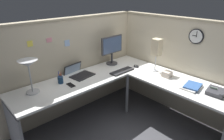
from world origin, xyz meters
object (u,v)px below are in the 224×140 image
office_phone (216,92)px  keyboard (122,71)px  book_stack (192,87)px  cell_phone (71,85)px  computer_mouse (136,66)px  desk_lamp_paper (157,48)px  monitor (112,48)px  desk_lamp_dome (28,66)px  pen_cup (60,80)px  wall_clock (196,36)px  laptop (78,73)px  tissue_box (167,74)px

office_phone → keyboard: bearing=104.3°
keyboard → book_stack: size_ratio=1.42×
keyboard → book_stack: book_stack is taller
office_phone → cell_phone: bearing=129.3°
computer_mouse → desk_lamp_paper: bearing=-72.7°
computer_mouse → cell_phone: bearing=172.1°
office_phone → book_stack: bearing=98.5°
computer_mouse → office_phone: size_ratio=0.48×
monitor → desk_lamp_paper: (0.30, -0.71, 0.09)m
monitor → desk_lamp_dome: (-1.46, -0.07, 0.07)m
pen_cup → wall_clock: bearing=-34.5°
pen_cup → wall_clock: size_ratio=0.82×
keyboard → desk_lamp_dome: size_ratio=0.97×
wall_clock → keyboard: bearing=130.2°
laptop → tissue_box: bearing=-46.6°
laptop → desk_lamp_paper: desk_lamp_paper is taller
desk_lamp_paper → pen_cup: bearing=154.9°
cell_phone → book_stack: (1.16, -1.18, 0.02)m
laptop → tissue_box: 1.37m
cell_phone → wall_clock: wall_clock is taller
desk_lamp_paper → book_stack: bearing=-100.4°
desk_lamp_dome → cell_phone: bearing=-18.6°
office_phone → book_stack: 0.30m
book_stack → tissue_box: bearing=81.9°
laptop → pen_cup: size_ratio=2.38×
monitor → laptop: 0.76m
computer_mouse → wall_clock: (0.36, -0.79, 0.59)m
desk_lamp_paper → wall_clock: wall_clock is taller
book_stack → desk_lamp_paper: bearing=79.6°
pen_cup → book_stack: (1.23, -1.34, -0.03)m
desk_lamp_paper → cell_phone: bearing=159.7°
desk_lamp_dome → cell_phone: (0.47, -0.16, -0.36)m
computer_mouse → wall_clock: wall_clock is taller
book_stack → tissue_box: size_ratio=2.52×
monitor → wall_clock: 1.35m
monitor → tissue_box: bearing=-76.7°
monitor → desk_lamp_dome: monitor is taller
keyboard → office_phone: office_phone is taller
laptop → cell_phone: laptop is taller
laptop → office_phone: 1.95m
computer_mouse → desk_lamp_dome: desk_lamp_dome is taller
computer_mouse → wall_clock: bearing=-65.6°
desk_lamp_paper → tissue_box: size_ratio=4.42×
tissue_box → monitor: bearing=103.3°
desk_lamp_dome → wall_clock: bearing=-28.8°
laptop → computer_mouse: laptop is taller
computer_mouse → cell_phone: computer_mouse is taller
desk_lamp_dome → desk_lamp_paper: size_ratio=0.84×
laptop → desk_lamp_paper: 1.29m
computer_mouse → desk_lamp_dome: size_ratio=0.23×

